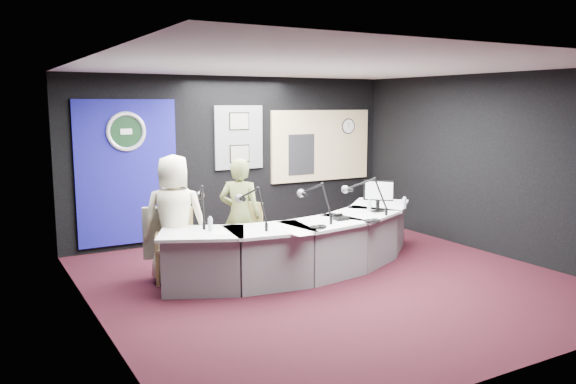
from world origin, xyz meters
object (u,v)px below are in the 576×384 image
broadcast_desk (306,245)px  armchair_left (175,244)px  armchair_right (240,235)px  person_woman (240,216)px  person_man (174,219)px

broadcast_desk → armchair_left: (-1.75, 0.44, 0.12)m
armchair_right → armchair_left: bearing=-131.6°
broadcast_desk → armchair_left: size_ratio=4.53×
person_woman → broadcast_desk: bearing=-166.1°
broadcast_desk → armchair_left: bearing=165.9°
broadcast_desk → person_man: bearing=165.9°
person_man → armchair_right: bearing=-157.4°
broadcast_desk → person_woman: bearing=153.9°
broadcast_desk → armchair_left: armchair_left is taller
person_woman → armchair_right: bearing=-0.0°
armchair_left → person_man: size_ratio=0.59×
broadcast_desk → armchair_right: (-0.82, 0.40, 0.15)m
armchair_right → person_man: (-0.93, 0.04, 0.32)m
armchair_right → person_man: person_man is taller
person_man → person_woman: person_man is taller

